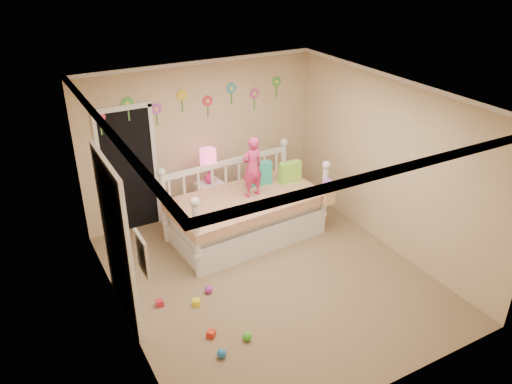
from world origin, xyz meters
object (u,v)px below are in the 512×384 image
child (252,167)px  daybed (245,201)px  table_lamp (208,161)px  nightstand (210,202)px

child → daybed: bearing=-8.2°
table_lamp → daybed: bearing=-68.6°
daybed → nightstand: 0.82m
daybed → nightstand: (-0.28, 0.72, -0.28)m
child → table_lamp: (-0.40, 0.73, -0.09)m
daybed → child: child is taller
table_lamp → nightstand: bearing=180.0°
daybed → table_lamp: table_lamp is taller
daybed → table_lamp: size_ratio=4.02×
child → nightstand: (-0.40, 0.73, -0.83)m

